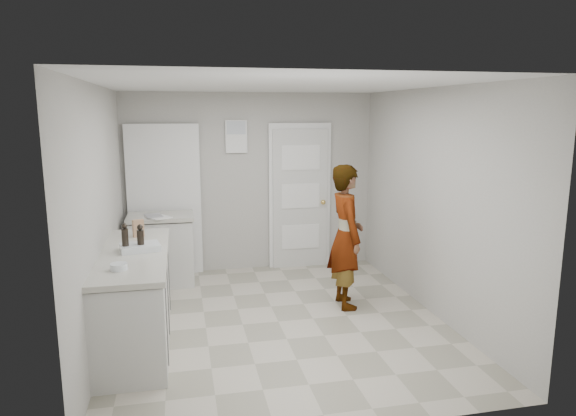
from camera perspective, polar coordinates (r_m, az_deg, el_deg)
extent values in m
plane|color=gray|center=(5.70, -1.08, -12.50)|extent=(4.00, 4.00, 0.00)
plane|color=#A6A49C|center=(7.28, -4.13, 2.84)|extent=(3.50, 0.00, 3.50)
plane|color=#A6A49C|center=(3.44, 5.26, -6.16)|extent=(3.50, 0.00, 3.50)
plane|color=#A6A49C|center=(5.29, -20.09, -0.79)|extent=(0.00, 4.00, 4.00)
plane|color=#A6A49C|center=(5.91, 15.77, 0.62)|extent=(0.00, 4.00, 4.00)
plane|color=silver|center=(5.24, -1.18, 13.51)|extent=(4.00, 4.00, 0.00)
cube|color=silver|center=(7.37, 1.36, 1.00)|extent=(0.80, 0.05, 2.00)
cube|color=white|center=(7.40, 1.31, 1.27)|extent=(0.90, 0.04, 2.10)
sphere|color=#D9AF53|center=(7.42, 3.93, 0.64)|extent=(0.07, 0.07, 0.07)
cube|color=white|center=(7.16, -5.77, 7.91)|extent=(0.30, 0.02, 0.45)
cube|color=black|center=(7.22, -13.55, 0.65)|extent=(0.90, 0.05, 2.04)
cube|color=white|center=(7.19, -13.56, 0.69)|extent=(0.98, 0.02, 2.10)
cube|color=silver|center=(5.28, -16.53, -9.84)|extent=(0.60, 1.90, 0.86)
cube|color=black|center=(5.43, -16.31, -13.71)|extent=(0.56, 1.86, 0.08)
cube|color=beige|center=(5.14, -16.81, -4.93)|extent=(0.64, 1.96, 0.05)
cube|color=silver|center=(6.94, -13.83, -4.77)|extent=(0.80, 0.55, 0.86)
cube|color=black|center=(7.05, -13.68, -7.83)|extent=(0.75, 0.54, 0.08)
cube|color=beige|center=(6.83, -14.00, -0.96)|extent=(0.84, 0.61, 0.05)
imported|color=silver|center=(5.93, 6.47, -3.16)|extent=(0.41, 0.61, 1.66)
cube|color=#9C6F4E|center=(5.69, -16.29, -2.17)|extent=(0.12, 0.09, 0.19)
cylinder|color=tan|center=(5.75, -16.01, -2.57)|extent=(0.05, 0.05, 0.08)
cylinder|color=black|center=(5.11, -16.06, -3.49)|extent=(0.07, 0.07, 0.21)
sphere|color=black|center=(5.08, -16.13, -2.06)|extent=(0.06, 0.06, 0.06)
cylinder|color=black|center=(5.10, -17.63, -3.47)|extent=(0.06, 0.06, 0.23)
sphere|color=black|center=(5.07, -17.72, -1.91)|extent=(0.05, 0.05, 0.05)
cube|color=silver|center=(5.15, -16.12, -4.21)|extent=(0.40, 0.32, 0.06)
cube|color=white|center=(5.15, -16.12, -4.30)|extent=(0.35, 0.27, 0.05)
cylinder|color=silver|center=(4.59, -18.28, -6.21)|extent=(0.14, 0.14, 0.06)
sphere|color=white|center=(4.58, -18.54, -6.25)|extent=(0.05, 0.05, 0.05)
sphere|color=white|center=(4.59, -18.02, -6.17)|extent=(0.05, 0.05, 0.05)
cube|color=white|center=(6.68, -14.20, -0.97)|extent=(0.36, 0.38, 0.01)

